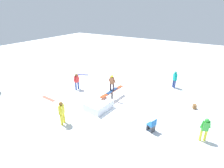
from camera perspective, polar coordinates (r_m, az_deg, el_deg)
name	(u,v)px	position (r m, az deg, el deg)	size (l,w,h in m)	color
ground_plane	(112,100)	(14.18, 0.00, -5.21)	(60.00, 60.00, 0.00)	white
rail_feature	(112,92)	(13.86, 0.00, -2.72)	(2.68, 0.53, 0.81)	black
snow_kicker_ramp	(98,105)	(12.92, -4.49, -6.88)	(1.80, 1.50, 0.60)	white
main_rider_on_rail	(112,83)	(13.53, 0.00, 0.24)	(1.38, 0.69, 1.35)	navy
bystander_green	(205,128)	(11.02, 28.05, -12.70)	(0.36, 0.56, 1.46)	yellow
bystander_teal	(175,79)	(16.95, 19.83, 1.65)	(0.63, 0.53, 1.60)	navy
bystander_yellow	(62,112)	(11.45, -16.09, -8.71)	(0.68, 0.32, 1.59)	yellow
bystander_red	(77,81)	(15.91, -11.46, 1.03)	(0.69, 0.27, 1.52)	navy
loose_snowboard_navy	(82,75)	(19.66, -9.62, 2.98)	(1.32, 0.28, 0.02)	navy
loose_snowboard_coral	(48,99)	(15.26, -20.06, -4.51)	(1.48, 0.28, 0.02)	#F5614E
folding_chair	(152,125)	(10.94, 12.87, -13.06)	(0.56, 0.56, 0.88)	#3F3F44
backpack_on_snow	(194,107)	(14.31, 25.33, -6.67)	(0.30, 0.22, 0.34)	brown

